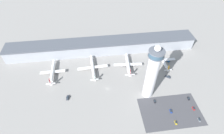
% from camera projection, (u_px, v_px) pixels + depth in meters
% --- Properties ---
extents(ground_plane, '(1000.00, 1000.00, 0.00)m').
position_uv_depth(ground_plane, '(107.00, 89.00, 206.80)').
color(ground_plane, gray).
extents(terminal_building, '(264.08, 25.00, 18.85)m').
position_uv_depth(terminal_building, '(102.00, 46.00, 249.32)').
color(terminal_building, '#9399A3').
rests_on(terminal_building, ground).
extents(control_tower, '(15.36, 15.36, 70.01)m').
position_uv_depth(control_tower, '(152.00, 74.00, 177.91)').
color(control_tower, silver).
rests_on(control_tower, ground).
extents(parking_lot_surface, '(64.00, 40.00, 0.01)m').
position_uv_depth(parking_lot_surface, '(170.00, 111.00, 185.45)').
color(parking_lot_surface, '#424247').
rests_on(parking_lot_surface, ground).
extents(airplane_gate_alpha, '(31.42, 41.14, 12.36)m').
position_uv_depth(airplane_gate_alpha, '(52.00, 72.00, 220.98)').
color(airplane_gate_alpha, white).
rests_on(airplane_gate_alpha, ground).
extents(airplane_gate_bravo, '(39.39, 44.47, 11.52)m').
position_uv_depth(airplane_gate_bravo, '(93.00, 68.00, 226.31)').
color(airplane_gate_bravo, white).
rests_on(airplane_gate_bravo, ground).
extents(airplane_gate_charlie, '(37.82, 39.30, 13.75)m').
position_uv_depth(airplane_gate_charlie, '(128.00, 64.00, 229.67)').
color(airplane_gate_charlie, white).
rests_on(airplane_gate_charlie, ground).
extents(airplane_gate_delta, '(36.08, 39.24, 11.77)m').
position_uv_depth(airplane_gate_delta, '(163.00, 60.00, 235.93)').
color(airplane_gate_delta, silver).
rests_on(airplane_gate_delta, ground).
extents(service_truck_catering, '(5.66, 7.81, 2.51)m').
position_uv_depth(service_truck_catering, '(167.00, 60.00, 241.00)').
color(service_truck_catering, black).
rests_on(service_truck_catering, ground).
extents(service_truck_fuel, '(7.28, 5.95, 2.50)m').
position_uv_depth(service_truck_fuel, '(168.00, 77.00, 219.25)').
color(service_truck_fuel, black).
rests_on(service_truck_fuel, ground).
extents(service_truck_baggage, '(3.09, 6.33, 2.80)m').
position_uv_depth(service_truck_baggage, '(68.00, 98.00, 196.61)').
color(service_truck_baggage, black).
rests_on(service_truck_baggage, ground).
extents(car_maroon_suv, '(1.95, 4.37, 1.58)m').
position_uv_depth(car_maroon_suv, '(188.00, 99.00, 196.33)').
color(car_maroon_suv, black).
rests_on(car_maroon_suv, ground).
extents(car_silver_sedan, '(1.98, 4.13, 1.50)m').
position_uv_depth(car_silver_sedan, '(194.00, 109.00, 187.21)').
color(car_silver_sedan, black).
rests_on(car_silver_sedan, ground).
extents(car_green_van, '(2.01, 4.21, 1.39)m').
position_uv_depth(car_green_van, '(155.00, 101.00, 193.73)').
color(car_green_van, black).
rests_on(car_green_van, ground).
extents(car_grey_coupe, '(2.03, 4.48, 1.58)m').
position_uv_depth(car_grey_coupe, '(171.00, 111.00, 184.86)').
color(car_grey_coupe, black).
rests_on(car_grey_coupe, ground).
extents(car_white_wagon, '(1.90, 4.65, 1.50)m').
position_uv_depth(car_white_wagon, '(199.00, 120.00, 177.89)').
color(car_white_wagon, black).
rests_on(car_white_wagon, ground).
extents(car_blue_compact, '(1.90, 4.13, 1.36)m').
position_uv_depth(car_blue_compact, '(176.00, 123.00, 175.74)').
color(car_blue_compact, black).
rests_on(car_blue_compact, ground).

